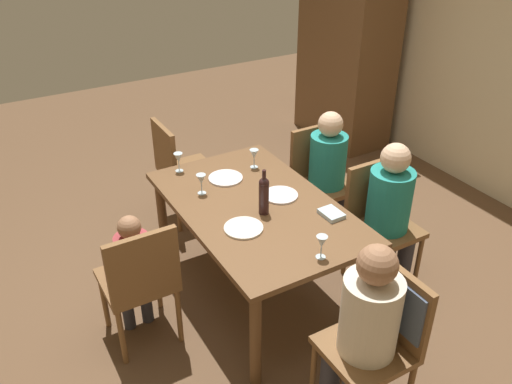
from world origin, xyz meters
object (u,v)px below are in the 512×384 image
object	(u,v)px
wine_glass_centre	(254,155)
wine_glass_near_left	(178,159)
dining_table	(256,215)
wine_glass_near_right	(322,243)
chair_right_end	(385,323)
armoire_cabinet	(347,43)
wine_bottle_tall_green	(264,194)
dinner_plate_host	(226,178)
wine_glass_far	(201,180)
chair_far_right	(378,215)
chair_left_end	(178,165)
dinner_plate_guest_left	(244,228)
chair_near	(140,278)
dinner_plate_guest_right	(281,195)
person_man_guest	(391,208)
person_man_bearded	(365,324)
person_woman_host	(329,168)
person_child_small	(134,265)
chair_far_left	(320,174)

from	to	relation	value
wine_glass_centre	wine_glass_near_left	bearing A→B (deg)	-113.77
dining_table	wine_glass_near_right	bearing A→B (deg)	3.13
wine_glass_near_left	chair_right_end	bearing A→B (deg)	11.57
armoire_cabinet	wine_bottle_tall_green	bearing A→B (deg)	-48.17
dinner_plate_host	armoire_cabinet	bearing A→B (deg)	123.21
wine_glass_near_left	wine_glass_far	bearing A→B (deg)	1.25
wine_glass_centre	chair_far_right	bearing A→B (deg)	39.49
chair_left_end	dinner_plate_guest_left	xyz separation A→B (m)	(1.39, -0.13, 0.22)
chair_near	dinner_plate_guest_right	xyz separation A→B (m)	(-0.10, 1.08, 0.22)
wine_glass_far	wine_bottle_tall_green	bearing A→B (deg)	29.71
chair_far_right	dining_table	bearing A→B (deg)	-17.36
chair_far_right	wine_glass_far	xyz separation A→B (m)	(-0.59, -1.13, 0.32)
wine_glass_near_right	person_man_guest	bearing A→B (deg)	110.03
chair_right_end	wine_glass_far	size ratio (longest dim) A/B	6.17
person_man_bearded	dining_table	bearing A→B (deg)	-1.26
dining_table	wine_bottle_tall_green	bearing A→B (deg)	-3.23
armoire_cabinet	wine_glass_centre	xyz separation A→B (m)	(1.43, -1.99, -0.24)
chair_far_right	dinner_plate_guest_right	distance (m)	0.76
chair_right_end	dinner_plate_guest_left	bearing A→B (deg)	19.11
person_woman_host	chair_right_end	bearing A→B (deg)	63.64
wine_glass_far	dinner_plate_guest_left	size ratio (longest dim) A/B	0.59
chair_far_right	person_woman_host	size ratio (longest dim) A/B	0.83
person_man_bearded	wine_bottle_tall_green	world-z (taller)	person_man_bearded
chair_far_right	wine_glass_near_left	world-z (taller)	chair_far_right
person_woman_host	wine_glass_far	world-z (taller)	person_woman_host
wine_glass_centre	dinner_plate_guest_left	world-z (taller)	wine_glass_centre
wine_glass_centre	wine_glass_far	distance (m)	0.53
chair_far_right	dinner_plate_host	world-z (taller)	chair_far_right
chair_near	wine_glass_far	size ratio (longest dim) A/B	6.17
person_child_small	wine_glass_far	xyz separation A→B (m)	(-0.30, 0.62, 0.29)
chair_right_end	wine_glass_near_right	distance (m)	0.56
armoire_cabinet	dinner_plate_guest_right	distance (m)	2.80
wine_glass_near_left	dinner_plate_guest_right	bearing A→B (deg)	34.06
chair_near	person_child_small	xyz separation A→B (m)	(-0.11, 0.00, 0.03)
chair_far_left	dinner_plate_guest_left	size ratio (longest dim) A/B	3.67
chair_right_end	wine_bottle_tall_green	size ratio (longest dim) A/B	2.87
dinner_plate_guest_right	chair_right_end	bearing A→B (deg)	-3.89
chair_left_end	person_woman_host	size ratio (longest dim) A/B	0.83
armoire_cabinet	chair_far_left	size ratio (longest dim) A/B	2.37
person_woman_host	person_man_guest	bearing A→B (deg)	90.00
person_man_bearded	wine_bottle_tall_green	xyz separation A→B (m)	(-1.07, 0.02, 0.23)
person_man_bearded	wine_glass_near_left	distance (m)	1.91
wine_bottle_tall_green	person_woman_host	bearing A→B (deg)	116.96
dinner_plate_guest_left	dinner_plate_guest_right	world-z (taller)	same
chair_far_right	wine_glass_near_right	bearing A→B (deg)	26.55
chair_far_right	wine_glass_near_left	size ratio (longest dim) A/B	6.17
dining_table	chair_near	distance (m)	0.89
person_woman_host	dinner_plate_guest_left	world-z (taller)	person_woman_host
chair_far_right	person_child_small	distance (m)	1.78
chair_right_end	chair_near	size ratio (longest dim) A/B	1.00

